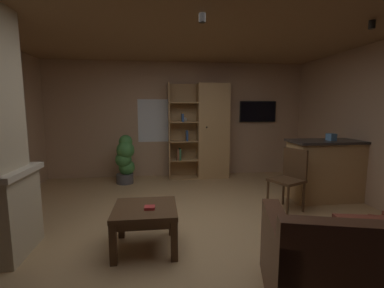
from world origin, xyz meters
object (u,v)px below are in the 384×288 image
Objects in this scene: bookshelf_cabinet at (209,132)px; potted_floor_plant at (125,159)px; table_book_0 at (150,208)px; wall_mounted_tv at (258,112)px; dining_chair at (290,175)px; tissue_box at (331,137)px; leather_couch at (380,273)px; kitchen_bar_counter at (330,170)px; coffee_table at (145,215)px.

bookshelf_cabinet is 2.07× the size of potted_floor_plant.
bookshelf_cabinet is 3.25m from table_book_0.
dining_chair is at bearing -98.00° from wall_mounted_tv.
tissue_box is 1.06m from dining_chair.
potted_floor_plant is 1.18× the size of wall_mounted_tv.
table_book_0 is at bearing 147.82° from leather_couch.
leather_couch reaches higher than table_book_0.
kitchen_bar_counter is 1.38× the size of potted_floor_plant.
leather_couch is at bearing -116.23° from tissue_box.
dining_chair is at bearing -157.89° from kitchen_bar_counter.
table_book_0 is (-1.73, 1.09, 0.17)m from leather_couch.
kitchen_bar_counter reaches higher than potted_floor_plant.
tissue_box is at bearing -74.31° from wall_mounted_tv.
dining_chair is (-0.89, -0.36, 0.03)m from kitchen_bar_counter.
tissue_box reaches higher than dining_chair.
coffee_table is 0.80× the size of wall_mounted_tv.
wall_mounted_tv is (2.36, 3.20, 0.96)m from table_book_0.
coffee_table is 0.73× the size of dining_chair.
dining_chair is (-0.85, -0.34, -0.53)m from tissue_box.
wall_mounted_tv is at bearing 10.15° from bookshelf_cabinet.
bookshelf_cabinet reaches higher than tissue_box.
kitchen_bar_counter is at bearing -73.13° from wall_mounted_tv.
bookshelf_cabinet is 2.42m from tissue_box.
bookshelf_cabinet is 2.26m from dining_chair.
wall_mounted_tv is (0.32, 2.25, 0.91)m from dining_chair.
dining_chair is 3.14m from potted_floor_plant.
dining_chair is (2.04, 0.95, 0.05)m from table_book_0.
dining_chair is (2.10, 0.88, 0.15)m from coffee_table.
bookshelf_cabinet is 1.86m from potted_floor_plant.
coffee_table is at bearing -157.11° from dining_chair.
table_book_0 is 2.74m from potted_floor_plant.
bookshelf_cabinet is 3.24m from coffee_table.
leather_couch is 1.80× the size of potted_floor_plant.
tissue_box is 3.26m from coffee_table.
wall_mounted_tv is (-0.54, 1.91, 0.38)m from tissue_box.
table_book_0 is 2.25m from dining_chair.
tissue_box is at bearing -44.82° from bookshelf_cabinet.
bookshelf_cabinet is 3.03× the size of coffee_table.
tissue_box is (1.71, -1.70, 0.05)m from bookshelf_cabinet.
leather_couch is 2.12m from coffee_table.
kitchen_bar_counter is at bearing 22.66° from coffee_table.
table_book_0 is at bearing -111.62° from bookshelf_cabinet.
kitchen_bar_counter is 12.53× the size of table_book_0.
wall_mounted_tv is at bearing 81.63° from leather_couch.
leather_couch is at bearing -116.67° from kitchen_bar_counter.
coffee_table is 0.13m from table_book_0.
bookshelf_cabinet is at bearing 135.18° from tissue_box.
table_book_0 is 0.12× the size of dining_chair.
potted_floor_plant is at bearing 158.65° from kitchen_bar_counter.
coffee_table is 6.19× the size of table_book_0.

